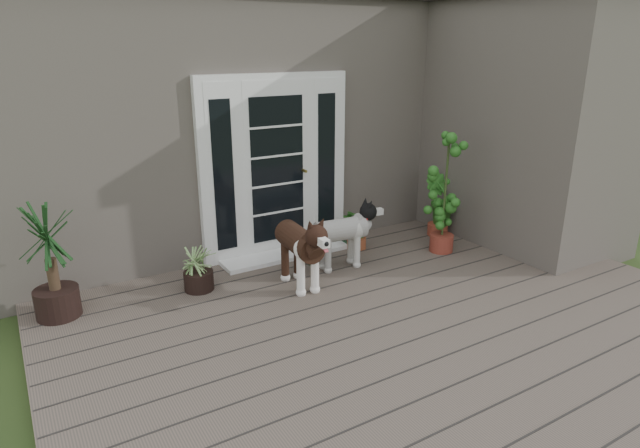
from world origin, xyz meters
TOP-DOWN VIEW (x-y plane):
  - deck at (0.00, 0.40)m, footprint 6.20×4.60m
  - house_main at (0.00, 4.65)m, footprint 7.40×4.00m
  - house_wing at (2.90, 1.50)m, footprint 1.60×2.40m
  - door_unit at (-0.20, 2.60)m, footprint 1.90×0.14m
  - door_step at (-0.20, 2.40)m, footprint 1.60×0.40m
  - brindle_dog at (-0.47, 1.55)m, footprint 0.45×0.93m
  - white_dog at (0.18, 1.76)m, footprint 0.84×0.42m
  - spider_plant at (-1.42, 2.03)m, footprint 0.60×0.60m
  - yucca at (-2.75, 2.16)m, footprint 0.92×0.92m
  - herb_a at (0.69, 2.17)m, footprint 0.54×0.54m
  - herb_b at (1.92, 2.01)m, footprint 0.59×0.59m
  - herb_c at (2.26, 2.23)m, footprint 0.34×0.34m
  - sapling at (1.54, 1.54)m, footprint 0.53×0.53m
  - clog_left at (-0.04, 2.12)m, footprint 0.16×0.33m
  - clog_right at (0.67, 2.37)m, footprint 0.20×0.34m

SIDE VIEW (x-z plane):
  - deck at x=0.00m, z-range 0.00..0.12m
  - door_step at x=-0.20m, z-range 0.12..0.17m
  - clog_right at x=0.67m, z-range 0.12..0.22m
  - clog_left at x=-0.04m, z-range 0.12..0.22m
  - herb_a at x=0.69m, z-range 0.12..0.61m
  - herb_c at x=2.26m, z-range 0.12..0.63m
  - spider_plant at x=-1.42m, z-range 0.12..0.67m
  - herb_b at x=1.92m, z-range 0.12..0.75m
  - white_dog at x=0.18m, z-range 0.12..0.79m
  - brindle_dog at x=-0.47m, z-range 0.12..0.87m
  - yucca at x=-2.75m, z-range 0.12..1.23m
  - sapling at x=1.54m, z-range 0.12..1.66m
  - door_unit at x=-0.20m, z-range 0.12..2.27m
  - house_main at x=0.00m, z-range 0.00..3.10m
  - house_wing at x=2.90m, z-range 0.00..3.10m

